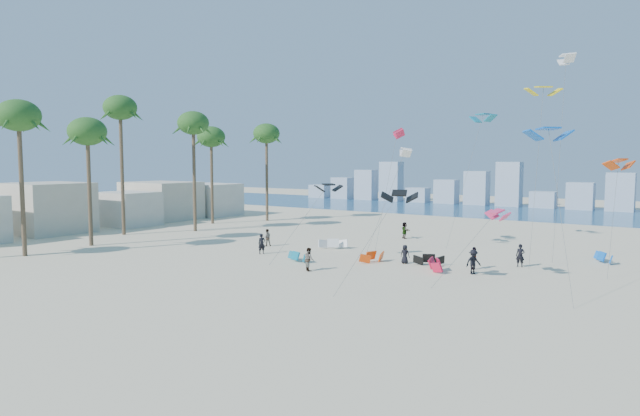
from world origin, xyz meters
The scene contains 10 objects.
ground centered at (0.00, 0.00, 0.00)m, with size 220.00×220.00×0.00m, color beige.
ocean centered at (0.00, 72.00, 0.01)m, with size 220.00×220.00×0.00m, color navy.
kitesurfer_near centered at (-2.84, 14.97, 0.94)m, with size 0.69×0.45×1.89m, color black.
kitesurfer_mid centered at (5.26, 11.14, 0.91)m, with size 0.89×0.69×1.83m, color gray.
kitesurfers_far centered at (9.19, 22.08, 0.91)m, with size 24.97×15.93×1.90m.
grounded_kites centered at (9.92, 19.31, 0.43)m, with size 25.41×16.55×0.92m.
flying_kites centered at (15.09, 23.11, 11.34)m, with size 25.28×29.47×18.54m.
palm_row centered at (-21.99, 16.17, 12.04)m, with size 8.60×44.80×16.15m.
beachfront_buildings centered at (-33.69, 20.82, 2.67)m, with size 11.50×43.00×6.00m.
distant_skyline centered at (-1.19, 82.00, 3.09)m, with size 85.00×3.00×8.40m.
Camera 1 is at (29.87, -23.47, 8.66)m, focal length 30.66 mm.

